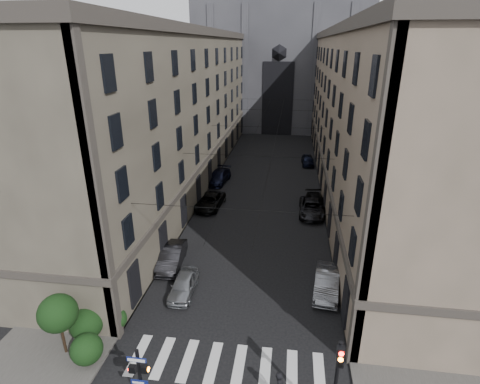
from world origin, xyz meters
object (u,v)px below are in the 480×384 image
at_px(car_left_midfar, 210,201).
at_px(car_left_far, 219,177).
at_px(car_right_midfar, 317,203).
at_px(car_left_midnear, 172,257).
at_px(car_right_near, 327,282).
at_px(car_right_midnear, 312,208).
at_px(traffic_light_right, 337,377).
at_px(car_right_far, 308,160).
at_px(pedestrian_signal_left, 140,377).
at_px(car_left_near, 184,285).
at_px(gothic_tower, 282,40).

bearing_deg(car_left_midfar, car_left_far, 99.77).
height_order(car_left_midfar, car_right_midfar, car_right_midfar).
distance_m(car_left_midnear, car_right_near, 12.50).
bearing_deg(car_right_midnear, car_right_midfar, 65.79).
height_order(traffic_light_right, car_right_midnear, traffic_light_right).
relative_size(car_right_near, car_right_far, 1.11).
distance_m(traffic_light_right, car_right_far, 42.28).
bearing_deg(car_right_midfar, car_right_far, 83.99).
bearing_deg(traffic_light_right, car_right_near, 87.02).
distance_m(pedestrian_signal_left, car_right_near, 14.88).
bearing_deg(car_right_midnear, car_right_near, -86.44).
bearing_deg(car_right_far, car_right_near, -91.90).
distance_m(car_left_near, car_right_midnear, 18.02).
relative_size(traffic_light_right, car_left_far, 0.94).
bearing_deg(car_right_near, car_right_midnear, 99.16).
distance_m(gothic_tower, car_left_midnear, 63.03).
xyz_separation_m(gothic_tower, car_right_midfar, (6.20, -47.39, -17.04)).
height_order(car_left_near, car_left_midnear, car_left_midnear).
xyz_separation_m(pedestrian_signal_left, car_right_far, (9.21, 42.63, -1.57)).
distance_m(car_right_near, car_right_far, 31.43).
relative_size(pedestrian_signal_left, car_right_far, 0.91).
xyz_separation_m(gothic_tower, car_right_midnear, (5.57, -48.72, -17.02)).
bearing_deg(car_left_far, car_right_midnear, -28.39).
height_order(car_left_near, car_right_midnear, car_right_midnear).
relative_size(car_right_midfar, car_right_far, 1.19).
bearing_deg(car_right_near, car_right_far, 97.52).
relative_size(pedestrian_signal_left, car_right_near, 0.82).
height_order(car_left_midnear, car_left_far, car_left_midnear).
xyz_separation_m(gothic_tower, car_right_far, (5.69, -30.83, -17.05)).
xyz_separation_m(traffic_light_right, car_left_midnear, (-11.80, 12.65, -2.47)).
relative_size(traffic_light_right, car_left_midnear, 1.05).
bearing_deg(pedestrian_signal_left, car_left_midfar, 94.68).
relative_size(car_left_midfar, car_right_far, 1.22).
bearing_deg(car_right_midfar, car_right_midnear, -123.05).
height_order(car_right_midnear, car_right_far, car_right_midnear).
height_order(gothic_tower, pedestrian_signal_left, gothic_tower).
height_order(car_left_near, car_right_near, car_right_near).
relative_size(car_left_far, car_right_midfar, 1.06).
relative_size(car_left_midfar, car_left_far, 0.96).
height_order(car_right_midnear, car_right_midfar, car_right_midnear).
bearing_deg(car_right_midnear, car_left_near, -121.77).
xyz_separation_m(traffic_light_right, car_left_near, (-9.80, 9.18, -2.57)).
relative_size(car_left_far, car_right_midnear, 0.99).
height_order(car_right_midfar, car_right_far, car_right_midfar).
relative_size(gothic_tower, pedestrian_signal_left, 14.50).
bearing_deg(traffic_light_right, car_left_near, 136.87).
height_order(traffic_light_right, car_left_midfar, traffic_light_right).
bearing_deg(pedestrian_signal_left, car_left_near, 94.08).
height_order(car_left_midfar, car_right_near, car_right_near).
bearing_deg(traffic_light_right, car_right_far, 89.87).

